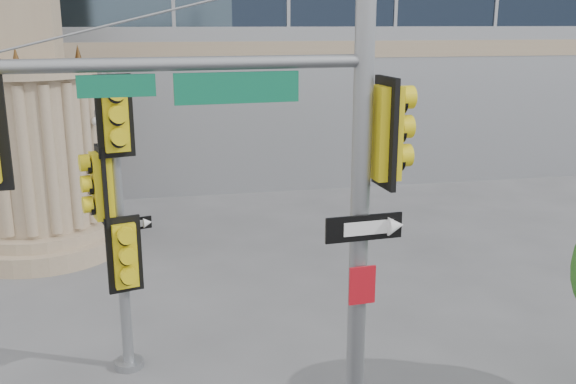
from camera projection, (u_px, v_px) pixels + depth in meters
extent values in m
cylinder|color=#9B8369|center=(45.00, 241.00, 17.92)|extent=(4.40, 4.40, 0.50)
cylinder|color=#9B8369|center=(44.00, 227.00, 17.82)|extent=(3.80, 3.80, 0.30)
cylinder|color=#9B8369|center=(36.00, 151.00, 17.27)|extent=(3.00, 3.00, 4.00)
cylinder|color=#9B8369|center=(27.00, 70.00, 16.71)|extent=(3.50, 3.50, 0.30)
cone|color=#472D14|center=(78.00, 54.00, 16.86)|extent=(0.24, 0.24, 0.50)
cylinder|color=slate|center=(359.00, 237.00, 8.48)|extent=(0.25, 0.25, 6.86)
cylinder|color=slate|center=(167.00, 64.00, 7.25)|extent=(4.80, 0.51, 0.16)
cube|color=#0C6543|center=(237.00, 88.00, 7.52)|extent=(1.49, 0.15, 0.37)
cube|color=yellow|center=(385.00, 133.00, 8.21)|extent=(0.36, 0.65, 1.43)
cube|color=black|center=(364.00, 228.00, 8.28)|extent=(1.05, 0.11, 0.34)
cube|color=#B7101B|center=(362.00, 285.00, 8.49)|extent=(0.37, 0.06, 0.53)
cylinder|color=slate|center=(129.00, 364.00, 11.84)|extent=(0.52, 0.52, 0.13)
cylinder|color=slate|center=(119.00, 227.00, 11.15)|extent=(0.20, 0.20, 5.45)
cube|color=yellow|center=(115.00, 116.00, 10.44)|extent=(0.66, 0.45, 1.36)
cube|color=yellow|center=(102.00, 186.00, 10.85)|extent=(0.45, 0.66, 1.36)
cube|color=yellow|center=(124.00, 255.00, 11.06)|extent=(0.66, 0.45, 1.36)
cube|color=black|center=(132.00, 224.00, 11.11)|extent=(0.66, 0.21, 0.22)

